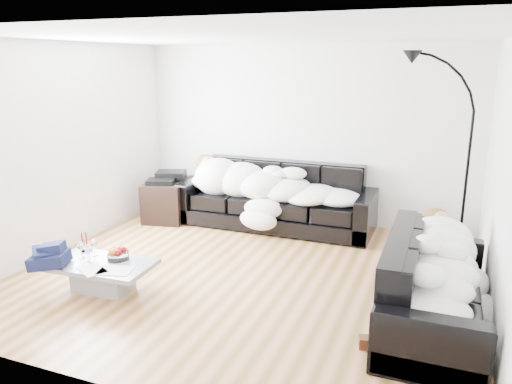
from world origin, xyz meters
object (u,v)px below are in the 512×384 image
(candle_right, at_px, (87,242))
(floor_lamp, at_px, (468,168))
(sleeper_right, at_px, (438,260))
(av_cabinet, at_px, (169,200))
(sofa_right, at_px, (435,283))
(fruit_bowl, at_px, (118,253))
(wine_glass_b, at_px, (81,250))
(wine_glass_c, at_px, (90,253))
(stereo, at_px, (168,177))
(sleeper_back, at_px, (275,183))
(wine_glass_a, at_px, (94,247))
(sofa_back, at_px, (276,196))
(coffee_table, at_px, (103,276))
(shoes, at_px, (386,340))
(candle_left, at_px, (82,242))

(candle_right, distance_m, floor_lamp, 4.58)
(sleeper_right, xyz_separation_m, av_cabinet, (-3.94, 1.91, -0.34))
(sleeper_right, distance_m, av_cabinet, 4.40)
(sofa_right, bearing_deg, fruit_bowl, 97.05)
(wine_glass_b, bearing_deg, candle_right, 112.31)
(fruit_bowl, relative_size, wine_glass_c, 1.23)
(candle_right, bearing_deg, stereo, 97.84)
(floor_lamp, bearing_deg, sleeper_back, -173.43)
(sofa_right, xyz_separation_m, wine_glass_b, (-3.56, -0.51, -0.01))
(wine_glass_a, xyz_separation_m, wine_glass_b, (-0.08, -0.11, -0.00))
(wine_glass_a, xyz_separation_m, av_cabinet, (-0.47, 2.31, -0.11))
(wine_glass_a, bearing_deg, sofa_back, 64.72)
(coffee_table, xyz_separation_m, shoes, (2.94, -0.01, -0.10))
(sleeper_back, height_order, sleeper_right, sleeper_back)
(coffee_table, height_order, wine_glass_b, wine_glass_b)
(wine_glass_a, bearing_deg, wine_glass_b, -126.31)
(wine_glass_b, relative_size, candle_right, 0.83)
(coffee_table, height_order, wine_glass_a, wine_glass_a)
(sleeper_back, relative_size, sleeper_right, 1.36)
(wine_glass_b, relative_size, av_cabinet, 0.21)
(sleeper_right, bearing_deg, shoes, 147.34)
(fruit_bowl, height_order, av_cabinet, av_cabinet)
(stereo, bearing_deg, candle_right, -103.25)
(shoes, bearing_deg, candle_left, 173.02)
(sleeper_back, bearing_deg, candle_left, -119.57)
(wine_glass_a, relative_size, floor_lamp, 0.08)
(floor_lamp, bearing_deg, sleeper_right, -88.59)
(wine_glass_c, relative_size, av_cabinet, 0.22)
(av_cabinet, xyz_separation_m, floor_lamp, (4.18, 0.11, 0.80))
(sofa_right, xyz_separation_m, floor_lamp, (0.23, 2.03, 0.68))
(wine_glass_a, xyz_separation_m, stereo, (-0.47, 2.31, 0.25))
(coffee_table, xyz_separation_m, wine_glass_b, (-0.28, 0.02, 0.25))
(coffee_table, xyz_separation_m, av_cabinet, (-0.66, 2.45, 0.14))
(floor_lamp, bearing_deg, sofa_right, -88.59)
(av_cabinet, bearing_deg, sofa_back, -3.70)
(wine_glass_a, height_order, candle_left, candle_left)
(sleeper_right, relative_size, coffee_table, 1.64)
(sleeper_right, relative_size, candle_left, 7.86)
(sleeper_back, relative_size, av_cabinet, 2.77)
(sofa_right, height_order, candle_right, sofa_right)
(sleeper_right, xyz_separation_m, wine_glass_c, (-3.41, -0.56, -0.23))
(fruit_bowl, xyz_separation_m, wine_glass_a, (-0.30, -0.00, 0.02))
(sofa_back, xyz_separation_m, fruit_bowl, (-0.89, -2.53, -0.08))
(fruit_bowl, distance_m, wine_glass_c, 0.29)
(stereo, bearing_deg, candle_left, -104.14)
(shoes, relative_size, av_cabinet, 0.55)
(wine_glass_a, bearing_deg, stereo, 101.45)
(candle_left, bearing_deg, wine_glass_a, -11.46)
(sofa_right, relative_size, wine_glass_c, 10.84)
(coffee_table, bearing_deg, sofa_right, 9.21)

